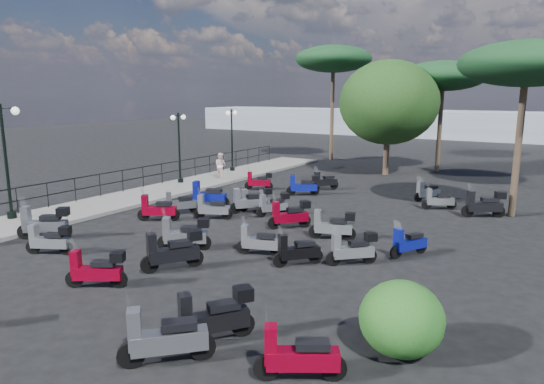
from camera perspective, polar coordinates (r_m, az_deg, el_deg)
The scene contains 40 objects.
ground at distance 18.78m, azimuth -6.28°, elevation -4.01°, with size 120.00×120.00×0.00m, color black.
sidewalk at distance 25.21m, azimuth -13.64°, elevation -0.09°, with size 3.00×30.00×0.15m, color #63615E.
railing at distance 25.87m, azimuth -16.05°, elevation 1.93°, with size 0.04×26.04×1.10m.
lamp_post_0 at distance 21.45m, azimuth -28.89°, elevation 3.93°, with size 0.70×1.24×4.48m.
lamp_post_1 at distance 27.16m, azimuth -10.86°, elevation 5.66°, with size 0.32×1.13×3.83m.
lamp_post_2 at distance 30.98m, azimuth -4.74°, elevation 6.61°, with size 0.39×1.14×3.91m.
pedestrian_far at distance 28.38m, azimuth -6.08°, elevation 3.12°, with size 0.72×0.56×1.49m, color #F2CBCC.
scooter_1 at distance 18.68m, azimuth -25.18°, elevation -3.37°, with size 1.61×1.24×1.48m.
scooter_2 at distance 20.83m, azimuth -10.82°, elevation -1.37°, with size 1.08×1.26×1.25m.
scooter_3 at distance 19.84m, azimuth -13.33°, elevation -2.02°, with size 1.49×1.01×1.35m.
scooter_4 at distance 21.78m, azimuth -7.55°, elevation -0.47°, with size 1.80×0.89×1.49m.
scooter_5 at distance 25.56m, azimuth -1.54°, elevation 1.26°, with size 1.41×0.84×1.21m.
scooter_6 at distance 13.58m, azimuth -19.94°, elevation -8.62°, with size 1.46×1.00×1.29m.
scooter_7 at distance 16.88m, azimuth -24.72°, elevation -5.18°, with size 1.42×0.88×1.23m.
scooter_8 at distance 15.97m, azimuth -10.24°, elevation -4.95°, with size 1.55×1.11×1.40m.
scooter_9 at distance 19.73m, azimuth -7.06°, elevation -1.94°, with size 1.50×0.83×1.28m.
scooter_10 at distance 20.12m, azimuth 0.18°, elevation -1.56°, with size 0.93×1.35×1.20m.
scooter_11 at distance 24.18m, azimuth 3.70°, elevation 0.75°, with size 1.47×1.05×1.32m.
scooter_13 at distance 14.30m, azimuth -11.58°, elevation -6.86°, with size 1.15×1.64×1.47m.
scooter_14 at distance 15.30m, azimuth -1.58°, elevation -5.91°, with size 1.48×0.70×1.22m.
scooter_15 at distance 20.61m, azimuth -2.80°, elevation -1.18°, with size 1.16×1.43×1.38m.
scooter_16 at distance 21.03m, azimuth -1.90°, elevation -0.95°, with size 1.07×1.33×1.25m.
scooter_17 at distance 25.67m, azimuth 6.20°, elevation 1.21°, with size 0.98×1.40×1.28m.
scooter_18 at distance 10.26m, azimuth -6.86°, elevation -14.37°, with size 1.20×1.55×1.43m.
scooter_19 at distance 14.40m, azimuth 2.95°, elevation -6.99°, with size 1.08×1.28×1.25m.
scooter_20 at distance 14.64m, azimuth 9.44°, elevation -6.66°, with size 1.25×1.20×1.26m.
scooter_21 at distance 18.28m, azimuth 2.13°, elevation -2.73°, with size 1.27×1.36×1.35m.
scooter_22 at distance 24.08m, azimuth 17.80°, elevation -0.02°, with size 0.99×1.27×1.21m.
scooter_23 at distance 9.66m, azimuth -12.56°, elevation -16.52°, with size 1.36×1.39×1.46m.
scooter_24 at distance 9.01m, azimuth 3.05°, elevation -18.76°, with size 1.47×0.99×1.33m.
scooter_25 at distance 16.98m, azimuth 7.17°, elevation -3.97°, with size 1.59×0.78×1.31m.
scooter_26 at distance 15.78m, azimuth 15.74°, elevation -5.82°, with size 0.85×1.38×1.21m.
scooter_27 at distance 21.67m, azimuth 23.69°, elevation -1.38°, with size 1.58×1.11×1.42m.
scooter_28 at distance 22.43m, azimuth 18.99°, elevation -0.93°, with size 1.36×0.84×1.19m.
broadleaf_tree at distance 30.89m, azimuth 13.56°, elevation 10.19°, with size 6.06×6.06×7.04m.
pine_0 at distance 33.10m, azimuth 19.50°, elevation 12.71°, with size 5.43×5.43×7.04m.
pine_2 at distance 37.39m, azimuth 7.24°, elevation 15.22°, with size 5.69×5.69×8.51m.
pine_3 at distance 21.96m, azimuth 27.76°, elevation 13.15°, with size 5.19×5.19×7.06m.
shrub_far at distance 9.97m, azimuth 14.98°, elevation -14.22°, with size 1.64×1.64×1.48m, color #184E1E.
distant_hills at distance 60.29m, azimuth 21.58°, elevation 7.38°, with size 70.00×8.00×3.00m, color gray.
Camera 1 is at (11.34, -14.11, 5.00)m, focal length 32.00 mm.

